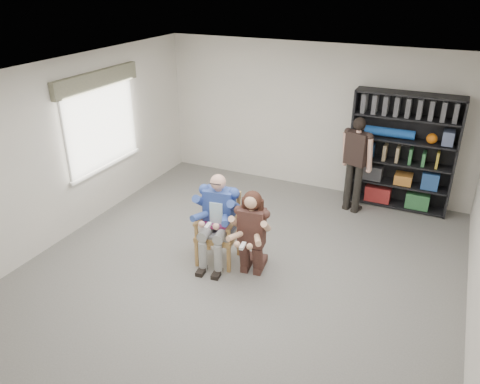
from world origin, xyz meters
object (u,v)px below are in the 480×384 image
at_px(seated_man, 218,219).
at_px(bookshelf, 402,152).
at_px(standing_man, 355,166).
at_px(armchair, 218,229).
at_px(kneeling_woman, 251,235).

height_order(seated_man, bookshelf, bookshelf).
height_order(seated_man, standing_man, standing_man).
distance_m(armchair, bookshelf, 3.69).
distance_m(kneeling_woman, bookshelf, 3.48).
xyz_separation_m(seated_man, kneeling_woman, (0.58, -0.12, -0.06)).
bearing_deg(bookshelf, standing_man, -142.69).
bearing_deg(armchair, kneeling_woman, -18.74).
bearing_deg(kneeling_woman, armchair, 161.26).
relative_size(armchair, kneeling_woman, 0.84).
height_order(armchair, standing_man, standing_man).
height_order(armchair, kneeling_woman, kneeling_woman).
distance_m(armchair, seated_man, 0.16).
bearing_deg(kneeling_woman, standing_man, 64.63).
distance_m(armchair, standing_man, 2.86).
xyz_separation_m(kneeling_woman, bookshelf, (1.54, 3.10, 0.41)).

